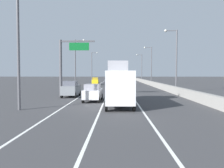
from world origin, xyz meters
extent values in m
plane|color=#38383A|center=(0.00, 64.00, 0.00)|extent=(320.00, 320.00, 0.00)
cube|color=silver|center=(-5.50, 55.00, 0.00)|extent=(0.16, 130.00, 0.00)
cube|color=silver|center=(-2.00, 55.00, 0.00)|extent=(0.16, 130.00, 0.00)
cube|color=silver|center=(1.50, 55.00, 0.00)|extent=(0.16, 130.00, 0.00)
cube|color=gray|center=(8.22, 40.00, 0.55)|extent=(0.60, 120.00, 1.10)
cylinder|color=#47474C|center=(-8.00, 28.68, 3.75)|extent=(0.36, 0.36, 7.50)
cube|color=#47474C|center=(-5.75, 28.68, 7.30)|extent=(4.50, 0.20, 0.20)
cube|color=#0C5923|center=(-5.53, 28.56, 6.60)|extent=(2.60, 0.10, 1.00)
cylinder|color=#4C4C51|center=(9.08, 36.13, 5.05)|extent=(0.24, 0.24, 10.11)
cube|color=#4C4C51|center=(8.18, 36.13, 9.96)|extent=(1.80, 0.12, 0.12)
sphere|color=beige|center=(7.28, 36.13, 9.96)|extent=(0.44, 0.44, 0.44)
cylinder|color=#4C4C51|center=(8.72, 61.04, 5.05)|extent=(0.24, 0.24, 10.11)
cube|color=#4C4C51|center=(7.82, 61.04, 9.96)|extent=(1.80, 0.12, 0.12)
sphere|color=beige|center=(6.92, 61.04, 9.96)|extent=(0.44, 0.44, 0.44)
cylinder|color=#4C4C51|center=(8.83, 85.94, 5.05)|extent=(0.24, 0.24, 10.11)
cube|color=#4C4C51|center=(7.93, 85.94, 9.96)|extent=(1.80, 0.12, 0.12)
sphere|color=beige|center=(7.03, 85.94, 9.96)|extent=(0.44, 0.44, 0.44)
cylinder|color=#4C4C51|center=(-8.86, 17.23, 5.05)|extent=(0.24, 0.24, 10.11)
cylinder|color=#4C4C51|center=(-9.23, 47.12, 5.05)|extent=(0.24, 0.24, 10.11)
cube|color=#4C4C51|center=(-8.33, 47.12, 9.96)|extent=(1.80, 0.12, 0.12)
sphere|color=beige|center=(-7.43, 47.12, 9.96)|extent=(0.44, 0.44, 0.44)
cylinder|color=#4C4C51|center=(-8.85, 77.00, 5.05)|extent=(0.24, 0.24, 10.11)
cube|color=#4C4C51|center=(-7.95, 77.00, 9.96)|extent=(1.80, 0.12, 0.12)
sphere|color=beige|center=(-7.05, 77.00, 9.96)|extent=(0.44, 0.44, 0.44)
cube|color=white|center=(-0.62, 55.69, 0.92)|extent=(1.74, 4.01, 1.16)
cube|color=#96969E|center=(-0.62, 55.29, 1.80)|extent=(1.52, 1.81, 0.60)
cylinder|color=black|center=(-1.39, 57.25, 0.34)|extent=(0.22, 0.68, 0.68)
cylinder|color=black|center=(0.17, 57.24, 0.34)|extent=(0.22, 0.68, 0.68)
cylinder|color=black|center=(-1.40, 54.15, 0.34)|extent=(0.22, 0.68, 0.68)
cylinder|color=black|center=(0.15, 54.14, 0.34)|extent=(0.22, 0.68, 0.68)
cube|color=#B7B7BC|center=(-3.26, 23.79, 0.83)|extent=(1.97, 4.34, 0.98)
cube|color=gray|center=(-3.28, 23.36, 1.62)|extent=(1.66, 1.99, 0.60)
cylinder|color=black|center=(-4.02, 25.51, 0.34)|extent=(0.25, 0.69, 0.68)
cylinder|color=black|center=(-2.38, 25.44, 0.34)|extent=(0.25, 0.69, 0.68)
cylinder|color=black|center=(-4.15, 22.14, 0.34)|extent=(0.25, 0.69, 0.68)
cylinder|color=black|center=(-2.51, 22.07, 0.34)|extent=(0.25, 0.69, 0.68)
cube|color=gold|center=(-6.38, 62.69, 0.88)|extent=(1.82, 4.77, 1.07)
cube|color=olive|center=(-6.37, 62.22, 1.71)|extent=(1.56, 2.16, 0.60)
cylinder|color=black|center=(-7.21, 64.59, 0.34)|extent=(0.23, 0.68, 0.68)
cylinder|color=black|center=(-5.65, 64.63, 0.34)|extent=(0.23, 0.68, 0.68)
cylinder|color=black|center=(-7.12, 60.76, 0.34)|extent=(0.23, 0.68, 0.68)
cylinder|color=black|center=(-5.56, 60.80, 0.34)|extent=(0.23, 0.68, 0.68)
cube|color=#1E389E|center=(-3.24, 73.81, 0.85)|extent=(1.84, 4.02, 1.02)
cube|color=navy|center=(-3.24, 73.41, 1.66)|extent=(1.62, 1.81, 0.60)
cylinder|color=black|center=(-4.08, 75.36, 0.34)|extent=(0.22, 0.68, 0.68)
cylinder|color=black|center=(-2.41, 75.37, 0.34)|extent=(0.22, 0.68, 0.68)
cylinder|color=black|center=(-4.08, 72.25, 0.34)|extent=(0.22, 0.68, 0.68)
cylinder|color=black|center=(-2.40, 72.26, 0.34)|extent=(0.22, 0.68, 0.68)
cube|color=black|center=(-0.79, 81.17, 0.93)|extent=(1.72, 4.13, 1.17)
cube|color=black|center=(-0.79, 80.76, 1.81)|extent=(1.50, 1.86, 0.60)
cylinder|color=black|center=(-1.56, 82.79, 0.34)|extent=(0.22, 0.68, 0.68)
cylinder|color=black|center=(-0.01, 82.78, 0.34)|extent=(0.22, 0.68, 0.68)
cylinder|color=black|center=(-1.57, 79.56, 0.34)|extent=(0.22, 0.68, 0.68)
cylinder|color=black|center=(-0.02, 79.55, 0.34)|extent=(0.22, 0.68, 0.68)
cube|color=slate|center=(-6.65, 28.77, 0.91)|extent=(1.88, 4.49, 1.15)
cube|color=#4D505A|center=(-6.66, 28.32, 1.79)|extent=(1.64, 2.03, 0.60)
cylinder|color=black|center=(-7.48, 30.57, 0.34)|extent=(0.23, 0.68, 0.68)
cylinder|color=black|center=(-5.79, 30.55, 0.34)|extent=(0.23, 0.68, 0.68)
cylinder|color=black|center=(-7.51, 26.99, 0.34)|extent=(0.23, 0.68, 0.68)
cylinder|color=black|center=(-5.83, 26.98, 0.34)|extent=(0.23, 0.68, 0.68)
cube|color=silver|center=(-0.46, 20.86, 1.91)|extent=(2.65, 9.95, 2.81)
cube|color=gray|center=(-0.51, 23.04, 3.86)|extent=(2.17, 2.23, 1.10)
cylinder|color=black|center=(-1.69, 25.08, 0.50)|extent=(0.24, 1.01, 1.00)
cylinder|color=black|center=(0.55, 25.14, 0.50)|extent=(0.24, 1.01, 1.00)
cylinder|color=black|center=(-1.47, 16.59, 0.50)|extent=(0.24, 1.01, 1.00)
cylinder|color=black|center=(0.77, 16.65, 0.50)|extent=(0.24, 1.01, 1.00)
camera|label=1|loc=(-0.68, -2.58, 3.09)|focal=38.13mm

